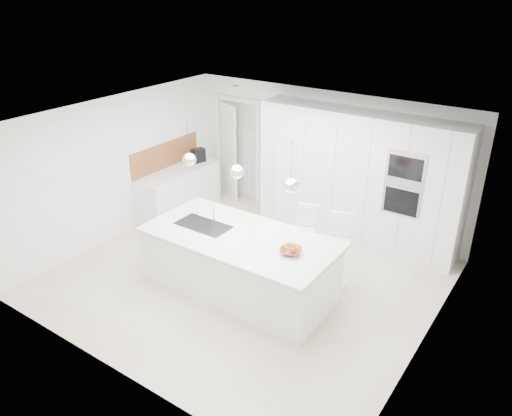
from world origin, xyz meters
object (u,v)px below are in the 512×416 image
Objects in this scene: island_base at (239,265)px; bar_stool_right at (336,252)px; espresso_machine at (198,155)px; fruit_bowl at (291,251)px; bar_stool_left at (303,240)px.

island_base is 2.41× the size of bar_stool_right.
island_base is 10.14× the size of espresso_machine.
fruit_bowl reaches higher than island_base.
island_base is 1.46m from bar_stool_right.
island_base is 3.34m from espresso_machine.
espresso_machine reaches higher than fruit_bowl.
espresso_machine is at bearing 146.38° from bar_stool_right.
bar_stool_left is 0.61m from bar_stool_right.
bar_stool_left reaches higher than fruit_bowl.
fruit_bowl is at bearing -121.81° from bar_stool_right.
bar_stool_left is at bearing 157.12° from bar_stool_right.
fruit_bowl is 3.98m from espresso_machine.
fruit_bowl is 0.27× the size of bar_stool_left.
bar_stool_right is (0.26, 0.89, -0.36)m from fruit_bowl.
island_base is 9.39× the size of fruit_bowl.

